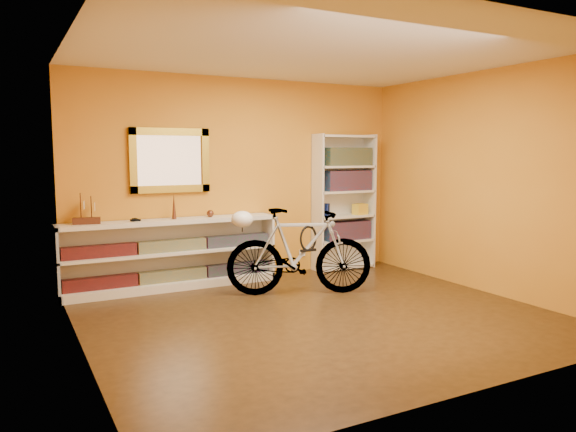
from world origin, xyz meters
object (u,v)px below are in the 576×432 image
console_unit (172,254)px  bicycle (300,251)px  helmet (242,219)px  bookcase (344,202)px

console_unit → bicycle: bearing=-37.6°
helmet → bicycle: bearing=-21.7°
bookcase → bicycle: bearing=-142.2°
console_unit → helmet: size_ratio=10.29×
console_unit → helmet: 1.05m
console_unit → bicycle: bicycle is taller
bookcase → bicycle: bookcase is taller
console_unit → helmet: bearing=-48.6°
console_unit → bookcase: bookcase is taller
console_unit → bicycle: size_ratio=1.51×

